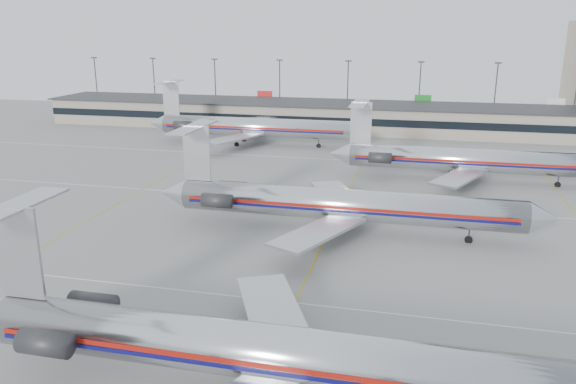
% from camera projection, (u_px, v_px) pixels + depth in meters
% --- Properties ---
extents(ground, '(260.00, 260.00, 0.00)m').
position_uv_depth(ground, '(264.00, 368.00, 39.68)').
color(ground, gray).
rests_on(ground, ground).
extents(apron_markings, '(160.00, 0.15, 0.02)m').
position_uv_depth(apron_markings, '(295.00, 303.00, 49.02)').
color(apron_markings, silver).
rests_on(apron_markings, ground).
extents(terminal, '(162.00, 17.00, 6.25)m').
position_uv_depth(terminal, '(378.00, 117.00, 130.30)').
color(terminal, gray).
rests_on(terminal, ground).
extents(light_mast_row, '(163.60, 0.40, 15.28)m').
position_uv_depth(light_mast_row, '(383.00, 88.00, 141.88)').
color(light_mast_row, '#38383D').
rests_on(light_mast_row, ground).
extents(jet_foreground, '(45.39, 26.72, 11.88)m').
position_uv_depth(jet_foreground, '(261.00, 350.00, 35.56)').
color(jet_foreground, silver).
rests_on(jet_foreground, ground).
extents(jet_second_row, '(46.17, 27.18, 12.08)m').
position_uv_depth(jet_second_row, '(338.00, 204.00, 65.06)').
color(jet_second_row, silver).
rests_on(jet_second_row, ground).
extents(jet_third_row, '(44.08, 27.11, 12.05)m').
position_uv_depth(jet_third_row, '(465.00, 160.00, 86.93)').
color(jet_third_row, silver).
rests_on(jet_third_row, ground).
extents(jet_back_row, '(46.26, 28.45, 12.65)m').
position_uv_depth(jet_back_row, '(250.00, 127.00, 114.98)').
color(jet_back_row, silver).
rests_on(jet_back_row, ground).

